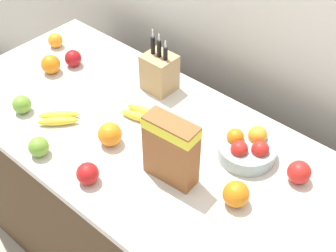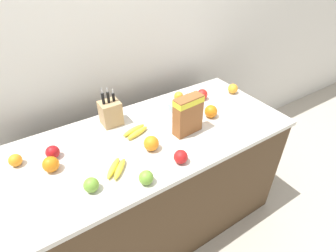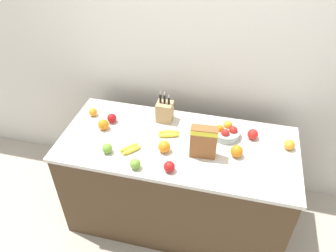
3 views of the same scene
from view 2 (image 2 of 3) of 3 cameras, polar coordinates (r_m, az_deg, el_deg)
ground_plane at (r=2.28m, az=-2.55°, el=-19.63°), size 14.00×14.00×0.00m
wall_back at (r=1.94m, az=-13.38°, el=17.69°), size 9.00×0.06×2.60m
counter at (r=1.93m, az=-2.90°, el=-12.23°), size 1.77×0.79×0.88m
knife_block at (r=1.72m, az=-12.39°, el=2.84°), size 0.13×0.11×0.27m
cereal_box at (r=1.58m, az=4.38°, el=2.74°), size 0.19×0.09×0.25m
fruit_bowl at (r=1.88m, az=3.09°, el=5.05°), size 0.21×0.21×0.10m
banana_bunch_left at (r=1.64m, az=-7.06°, el=-1.19°), size 0.18×0.11×0.04m
banana_bunch_right at (r=1.41m, az=-11.14°, el=-9.04°), size 0.16×0.16×0.03m
apple_leftmost at (r=1.58m, az=-23.82°, el=-5.21°), size 0.08×0.08×0.08m
apple_near_bananas at (r=1.32m, az=-4.79°, el=-11.14°), size 0.07×0.07×0.07m
apple_front at (r=1.33m, az=-16.38°, el=-12.20°), size 0.07×0.07×0.07m
apple_by_knife_block at (r=1.42m, az=2.79°, el=-6.71°), size 0.08×0.08×0.08m
apple_rightmost at (r=2.00m, az=7.46°, el=6.84°), size 0.08×0.08×0.08m
orange_near_bowl at (r=1.79m, az=9.33°, el=3.16°), size 0.09×0.09×0.09m
orange_mid_left at (r=2.12m, az=13.93°, el=7.90°), size 0.08×0.08×0.08m
orange_by_cereal at (r=1.50m, az=-3.66°, el=-3.79°), size 0.09×0.09×0.09m
orange_front_center at (r=1.50m, az=-24.16°, el=-7.62°), size 0.08×0.08×0.08m
orange_front_left at (r=1.63m, az=-30.30°, el=-6.45°), size 0.07×0.07×0.07m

